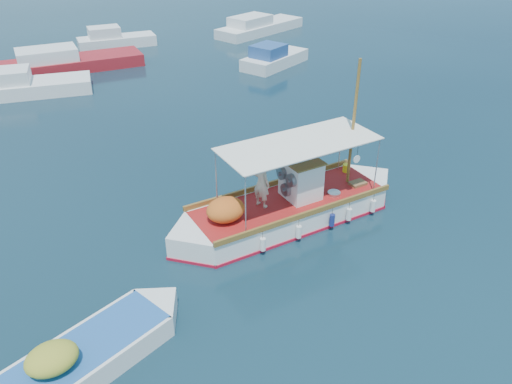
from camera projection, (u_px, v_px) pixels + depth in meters
ground at (283, 220)px, 18.27m from camera, size 160.00×160.00×0.00m
fishing_caique at (288, 208)px, 18.02m from camera, size 9.45×2.69×5.76m
dinghy at (83, 360)px, 12.35m from camera, size 5.69×2.95×1.46m
bg_boat_nw at (21, 87)px, 29.66m from camera, size 7.81×3.99×1.80m
bg_boat_n at (66, 63)px, 34.00m from camera, size 9.67×3.50×1.80m
bg_boat_ne at (273, 59)px, 34.81m from camera, size 5.72×4.06×1.80m
bg_boat_e at (258, 27)px, 43.38m from camera, size 9.19×5.23×1.80m
bg_boat_far_n at (114, 41)px, 39.36m from camera, size 6.10×2.69×1.80m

